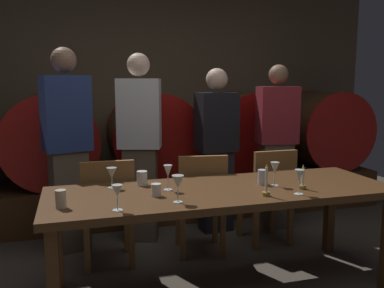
{
  "coord_description": "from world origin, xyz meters",
  "views": [
    {
      "loc": [
        -0.87,
        -2.28,
        1.47
      ],
      "look_at": [
        -0.0,
        0.68,
        1.0
      ],
      "focal_mm": 38.46,
      "sensor_mm": 36.0,
      "label": 1
    }
  ],
  "objects_px": {
    "dining_table": "(222,198)",
    "wine_glass_left": "(112,174)",
    "chair_right": "(269,192)",
    "guest_center_right": "(216,149)",
    "candle_right": "(303,182)",
    "cup_center_right": "(156,190)",
    "wine_barrel_far_right": "(323,129)",
    "cup_far_left": "(61,199)",
    "chair_left": "(108,207)",
    "guest_center_left": "(140,146)",
    "wine_glass_center_left": "(178,183)",
    "cup_far_right": "(262,177)",
    "candle_left": "(266,187)",
    "guest_far_left": "(68,149)",
    "cup_center_left": "(142,178)",
    "chair_center": "(201,199)",
    "wine_glass_far_left": "(117,192)",
    "wine_barrel_right": "(244,132)",
    "wine_glass_right": "(275,169)",
    "wine_glass_far_right": "(299,176)",
    "wine_barrel_left": "(52,140)",
    "wine_barrel_center": "(153,136)",
    "wine_glass_center_right": "(168,172)"
  },
  "relations": [
    {
      "from": "guest_far_left",
      "to": "chair_left",
      "type": "bearing_deg",
      "value": 107.55
    },
    {
      "from": "wine_barrel_right",
      "to": "chair_left",
      "type": "relative_size",
      "value": 1.07
    },
    {
      "from": "dining_table",
      "to": "wine_glass_left",
      "type": "bearing_deg",
      "value": 162.28
    },
    {
      "from": "wine_glass_left",
      "to": "wine_glass_center_left",
      "type": "relative_size",
      "value": 0.85
    },
    {
      "from": "wine_glass_center_right",
      "to": "candle_left",
      "type": "bearing_deg",
      "value": -29.02
    },
    {
      "from": "chair_left",
      "to": "candle_right",
      "type": "xyz_separation_m",
      "value": [
        1.27,
        -0.75,
        0.29
      ]
    },
    {
      "from": "wine_glass_far_left",
      "to": "cup_far_left",
      "type": "height_order",
      "value": "wine_glass_far_left"
    },
    {
      "from": "chair_left",
      "to": "chair_right",
      "type": "distance_m",
      "value": 1.43
    },
    {
      "from": "wine_glass_left",
      "to": "candle_right",
      "type": "bearing_deg",
      "value": -17.42
    },
    {
      "from": "wine_barrel_right",
      "to": "chair_center",
      "type": "xyz_separation_m",
      "value": [
        -0.91,
        -1.21,
        -0.39
      ]
    },
    {
      "from": "wine_glass_far_left",
      "to": "chair_right",
      "type": "bearing_deg",
      "value": 33.07
    },
    {
      "from": "wine_glass_right",
      "to": "cup_far_left",
      "type": "xyz_separation_m",
      "value": [
        -1.45,
        -0.12,
        -0.07
      ]
    },
    {
      "from": "chair_right",
      "to": "cup_far_left",
      "type": "bearing_deg",
      "value": 23.36
    },
    {
      "from": "guest_far_left",
      "to": "cup_center_left",
      "type": "bearing_deg",
      "value": 107.33
    },
    {
      "from": "chair_right",
      "to": "guest_center_right",
      "type": "bearing_deg",
      "value": -56.05
    },
    {
      "from": "candle_right",
      "to": "cup_center_right",
      "type": "height_order",
      "value": "candle_right"
    },
    {
      "from": "wine_glass_center_left",
      "to": "cup_far_right",
      "type": "relative_size",
      "value": 1.58
    },
    {
      "from": "dining_table",
      "to": "wine_glass_center_left",
      "type": "xyz_separation_m",
      "value": [
        -0.38,
        -0.23,
        0.19
      ]
    },
    {
      "from": "wine_barrel_right",
      "to": "wine_glass_far_right",
      "type": "height_order",
      "value": "wine_barrel_right"
    },
    {
      "from": "chair_center",
      "to": "wine_glass_center_right",
      "type": "xyz_separation_m",
      "value": [
        -0.4,
        -0.52,
        0.37
      ]
    },
    {
      "from": "chair_center",
      "to": "chair_right",
      "type": "relative_size",
      "value": 1.0
    },
    {
      "from": "wine_barrel_far_right",
      "to": "wine_glass_left",
      "type": "bearing_deg",
      "value": -150.21
    },
    {
      "from": "guest_far_left",
      "to": "wine_glass_far_left",
      "type": "bearing_deg",
      "value": 85.59
    },
    {
      "from": "chair_left",
      "to": "guest_center_left",
      "type": "height_order",
      "value": "guest_center_left"
    },
    {
      "from": "wine_barrel_left",
      "to": "cup_center_left",
      "type": "xyz_separation_m",
      "value": [
        0.67,
        -1.55,
        -0.09
      ]
    },
    {
      "from": "wine_barrel_right",
      "to": "wine_barrel_far_right",
      "type": "bearing_deg",
      "value": 0.0
    },
    {
      "from": "wine_barrel_far_right",
      "to": "candle_right",
      "type": "bearing_deg",
      "value": -126.95
    },
    {
      "from": "chair_center",
      "to": "candle_left",
      "type": "distance_m",
      "value": 0.92
    },
    {
      "from": "wine_barrel_far_right",
      "to": "guest_center_right",
      "type": "height_order",
      "value": "guest_center_right"
    },
    {
      "from": "candle_right",
      "to": "cup_center_left",
      "type": "relative_size",
      "value": 1.68
    },
    {
      "from": "guest_center_left",
      "to": "wine_glass_left",
      "type": "xyz_separation_m",
      "value": [
        -0.34,
        -0.86,
        -0.05
      ]
    },
    {
      "from": "chair_right",
      "to": "candle_left",
      "type": "bearing_deg",
      "value": 60.63
    },
    {
      "from": "chair_left",
      "to": "wine_glass_center_left",
      "type": "bearing_deg",
      "value": 114.55
    },
    {
      "from": "wine_barrel_left",
      "to": "wine_barrel_far_right",
      "type": "height_order",
      "value": "same"
    },
    {
      "from": "wine_barrel_left",
      "to": "candle_right",
      "type": "height_order",
      "value": "wine_barrel_left"
    },
    {
      "from": "candle_right",
      "to": "wine_glass_left",
      "type": "relative_size",
      "value": 1.19
    },
    {
      "from": "guest_center_right",
      "to": "cup_center_left",
      "type": "relative_size",
      "value": 15.6
    },
    {
      "from": "wine_glass_center_right",
      "to": "wine_glass_far_left",
      "type": "bearing_deg",
      "value": -136.6
    },
    {
      "from": "wine_barrel_center",
      "to": "wine_barrel_right",
      "type": "bearing_deg",
      "value": 0.0
    },
    {
      "from": "wine_barrel_left",
      "to": "guest_far_left",
      "type": "xyz_separation_m",
      "value": [
        0.16,
        -0.78,
        0.02
      ]
    },
    {
      "from": "chair_left",
      "to": "wine_glass_left",
      "type": "relative_size",
      "value": 6.1
    },
    {
      "from": "wine_barrel_far_right",
      "to": "cup_far_left",
      "type": "relative_size",
      "value": 8.71
    },
    {
      "from": "wine_barrel_right",
      "to": "wine_glass_right",
      "type": "distance_m",
      "value": 1.92
    },
    {
      "from": "wine_barrel_center",
      "to": "candle_right",
      "type": "xyz_separation_m",
      "value": [
        0.67,
        -1.96,
        -0.1
      ]
    },
    {
      "from": "chair_right",
      "to": "guest_center_right",
      "type": "distance_m",
      "value": 0.67
    },
    {
      "from": "wine_glass_far_left",
      "to": "wine_glass_far_right",
      "type": "relative_size",
      "value": 0.92
    },
    {
      "from": "wine_barrel_right",
      "to": "wine_glass_right",
      "type": "bearing_deg",
      "value": -107.12
    },
    {
      "from": "wine_barrel_center",
      "to": "wine_glass_center_right",
      "type": "distance_m",
      "value": 1.75
    },
    {
      "from": "wine_barrel_far_right",
      "to": "guest_center_left",
      "type": "distance_m",
      "value": 2.5
    },
    {
      "from": "dining_table",
      "to": "chair_center",
      "type": "xyz_separation_m",
      "value": [
        0.03,
        0.6,
        -0.18
      ]
    }
  ]
}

